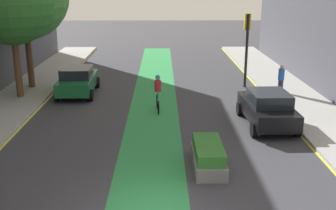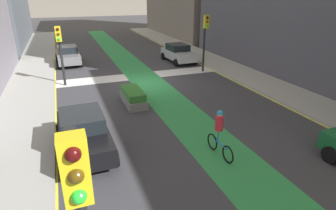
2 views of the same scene
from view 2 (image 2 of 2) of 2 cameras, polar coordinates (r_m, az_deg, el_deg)
The scene contains 14 objects.
ground_plane at distance 19.76m, azimuth -4.30°, elevation 4.39°, with size 120.00×120.00×0.00m, color #38383D.
bike_lane_paint at distance 19.81m, azimuth -3.75°, elevation 4.46°, with size 2.40×60.00×0.01m, color #2D8C47.
crosswalk_band at distance 21.61m, azimuth -5.82°, elevation 5.88°, with size 12.00×1.80×0.01m, color silver.
sidewalk_left at distance 22.89m, azimuth 14.12°, elevation 6.43°, with size 3.00×60.00×0.15m, color #9E9E99.
curb_stripe_left at distance 22.11m, azimuth 10.86°, elevation 5.97°, with size 0.16×60.00×0.01m, color yellow.
sidewalk_right at distance 19.18m, azimuth -26.33°, elevation 1.80°, with size 3.00×60.00×0.15m, color #9E9E99.
curb_stripe_right at distance 19.08m, azimuth -21.86°, elevation 2.20°, with size 0.16×60.00×0.01m, color yellow.
traffic_signal_near_right at distance 19.81m, azimuth -21.02°, elevation 11.30°, with size 0.35×0.52×3.92m.
traffic_signal_near_left at distance 22.26m, azimuth 7.53°, elevation 14.25°, with size 0.35×0.52×4.33m.
car_grey_right_near at distance 26.42m, azimuth -19.56°, elevation 9.48°, with size 2.14×4.26×1.57m.
car_black_right_far at distance 11.59m, azimuth -16.72°, elevation -5.35°, with size 2.10×4.24×1.57m.
car_silver_left_near at distance 25.87m, azimuth 2.10°, elevation 10.47°, with size 2.17×4.27×1.57m.
cyclist_in_lane at distance 10.94m, azimuth 10.37°, elevation -5.43°, with size 0.32×1.73×1.86m.
median_planter at distance 16.06m, azimuth -7.02°, elevation 1.61°, with size 1.03×2.54×0.85m.
Camera 2 is at (5.20, 18.12, 5.93)m, focal length 30.19 mm.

